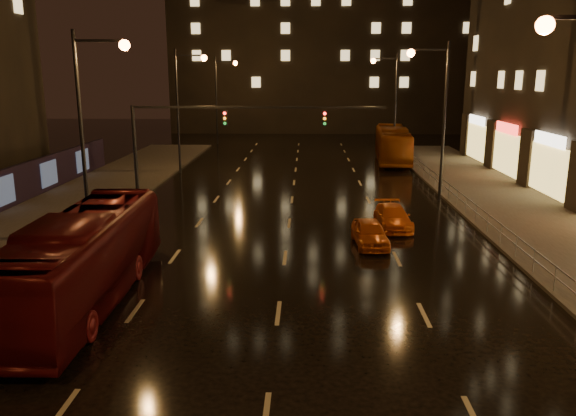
{
  "coord_description": "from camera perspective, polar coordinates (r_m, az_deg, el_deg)",
  "views": [
    {
      "loc": [
        0.93,
        -13.97,
        8.01
      ],
      "look_at": [
        0.16,
        9.15,
        2.5
      ],
      "focal_mm": 35.0,
      "sensor_mm": 36.0,
      "label": 1
    }
  ],
  "objects": [
    {
      "name": "sidewalk_right",
      "position": [
        32.56,
        24.56,
        -1.95
      ],
      "size": [
        7.0,
        70.0,
        0.15
      ],
      "primitive_type": "cube",
      "color": "#38332D",
      "rests_on": "ground"
    },
    {
      "name": "taxi_near",
      "position": [
        27.17,
        8.32,
        -2.52
      ],
      "size": [
        1.73,
        3.77,
        1.25
      ],
      "primitive_type": "imported",
      "rotation": [
        0.0,
        0.0,
        0.07
      ],
      "color": "#C75412",
      "rests_on": "ground"
    },
    {
      "name": "ground",
      "position": [
        34.91,
        0.32,
        0.14
      ],
      "size": [
        140.0,
        140.0,
        0.0
      ],
      "primitive_type": "plane",
      "color": "black",
      "rests_on": "ground"
    },
    {
      "name": "sidewalk_left",
      "position": [
        33.32,
        -23.84,
        -1.54
      ],
      "size": [
        7.0,
        70.0,
        0.15
      ],
      "primitive_type": "cube",
      "color": "#38332D",
      "rests_on": "ground"
    },
    {
      "name": "railing_right",
      "position": [
        34.04,
        17.66,
        0.7
      ],
      "size": [
        0.05,
        56.0,
        1.0
      ],
      "color": "#99999E",
      "rests_on": "sidewalk_right"
    },
    {
      "name": "traffic_signal",
      "position": [
        34.65,
        -8.14,
        7.84
      ],
      "size": [
        15.31,
        0.32,
        6.2
      ],
      "color": "black",
      "rests_on": "ground"
    },
    {
      "name": "building_distant",
      "position": [
        86.6,
        4.17,
        20.0
      ],
      "size": [
        44.0,
        16.0,
        36.0
      ],
      "primitive_type": "cube",
      "color": "black",
      "rests_on": "ground"
    },
    {
      "name": "bus_curb",
      "position": [
        53.83,
        10.58,
        6.38
      ],
      "size": [
        3.7,
        11.91,
        3.27
      ],
      "primitive_type": "imported",
      "rotation": [
        0.0,
        0.0,
        -0.08
      ],
      "color": "#833B0D",
      "rests_on": "ground"
    },
    {
      "name": "bus_red",
      "position": [
        21.3,
        -20.14,
        -4.87
      ],
      "size": [
        3.06,
        11.81,
        3.27
      ],
      "primitive_type": "imported",
      "rotation": [
        0.0,
        0.0,
        0.03
      ],
      "color": "#550C0F",
      "rests_on": "ground"
    },
    {
      "name": "taxi_far",
      "position": [
        30.52,
        10.61,
        -0.9
      ],
      "size": [
        1.79,
        4.14,
        1.19
      ],
      "primitive_type": "imported",
      "rotation": [
        0.0,
        0.0,
        0.03
      ],
      "color": "orange",
      "rests_on": "ground"
    }
  ]
}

